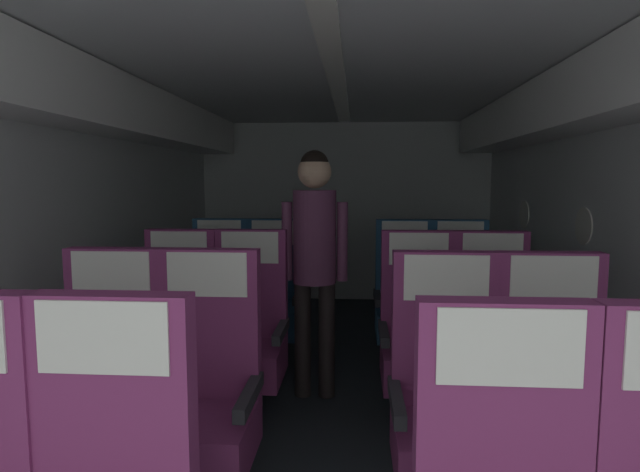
# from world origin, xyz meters

# --- Properties ---
(ground) EXTENTS (3.70, 6.75, 0.02)m
(ground) POSITION_xyz_m (0.00, 3.17, -0.01)
(ground) COLOR #23282D
(fuselage_shell) EXTENTS (3.58, 6.40, 2.18)m
(fuselage_shell) POSITION_xyz_m (0.00, 3.43, 1.59)
(fuselage_shell) COLOR silver
(fuselage_shell) RESTS_ON ground
(seat_b_left_window) EXTENTS (0.48, 0.49, 1.12)m
(seat_b_left_window) POSITION_xyz_m (-0.97, 2.30, 0.47)
(seat_b_left_window) COLOR #38383D
(seat_b_left_window) RESTS_ON ground
(seat_b_left_aisle) EXTENTS (0.48, 0.49, 1.12)m
(seat_b_left_aisle) POSITION_xyz_m (-0.52, 2.29, 0.47)
(seat_b_left_aisle) COLOR #38383D
(seat_b_left_aisle) RESTS_ON ground
(seat_b_right_aisle) EXTENTS (0.48, 0.49, 1.12)m
(seat_b_right_aisle) POSITION_xyz_m (0.98, 2.29, 0.47)
(seat_b_right_aisle) COLOR #38383D
(seat_b_right_aisle) RESTS_ON ground
(seat_b_right_window) EXTENTS (0.48, 0.49, 1.12)m
(seat_b_right_window) POSITION_xyz_m (0.53, 2.29, 0.47)
(seat_b_right_window) COLOR #38383D
(seat_b_right_window) RESTS_ON ground
(seat_c_left_window) EXTENTS (0.48, 0.49, 1.12)m
(seat_c_left_window) POSITION_xyz_m (-0.98, 3.24, 0.47)
(seat_c_left_window) COLOR #38383D
(seat_c_left_window) RESTS_ON ground
(seat_c_left_aisle) EXTENTS (0.48, 0.49, 1.12)m
(seat_c_left_aisle) POSITION_xyz_m (-0.53, 3.25, 0.47)
(seat_c_left_aisle) COLOR #38383D
(seat_c_left_aisle) RESTS_ON ground
(seat_c_right_aisle) EXTENTS (0.48, 0.49, 1.12)m
(seat_c_right_aisle) POSITION_xyz_m (0.98, 3.26, 0.47)
(seat_c_right_aisle) COLOR #38383D
(seat_c_right_aisle) RESTS_ON ground
(seat_c_right_window) EXTENTS (0.48, 0.49, 1.12)m
(seat_c_right_window) POSITION_xyz_m (0.53, 3.26, 0.47)
(seat_c_right_window) COLOR #38383D
(seat_c_right_window) RESTS_ON ground
(seat_d_left_window) EXTENTS (0.48, 0.49, 1.12)m
(seat_d_left_window) POSITION_xyz_m (-0.99, 4.21, 0.47)
(seat_d_left_window) COLOR #38383D
(seat_d_left_window) RESTS_ON ground
(seat_d_left_aisle) EXTENTS (0.48, 0.49, 1.12)m
(seat_d_left_aisle) POSITION_xyz_m (-0.53, 4.21, 0.47)
(seat_d_left_aisle) COLOR #38383D
(seat_d_left_aisle) RESTS_ON ground
(seat_d_right_aisle) EXTENTS (0.48, 0.49, 1.12)m
(seat_d_right_aisle) POSITION_xyz_m (0.97, 4.21, 0.47)
(seat_d_right_aisle) COLOR #38383D
(seat_d_right_aisle) RESTS_ON ground
(seat_d_right_window) EXTENTS (0.48, 0.49, 1.12)m
(seat_d_right_window) POSITION_xyz_m (0.53, 4.20, 0.47)
(seat_d_right_window) COLOR #38383D
(seat_d_right_window) RESTS_ON ground
(flight_attendant) EXTENTS (0.43, 0.28, 1.63)m
(flight_attendant) POSITION_xyz_m (-0.13, 3.46, 1.01)
(flight_attendant) COLOR black
(flight_attendant) RESTS_ON ground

